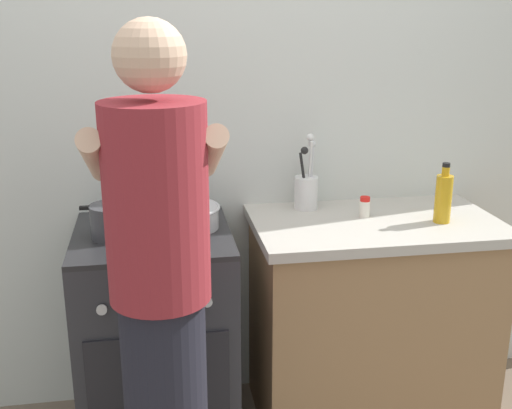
{
  "coord_description": "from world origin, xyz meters",
  "views": [
    {
      "loc": [
        -0.34,
        -2.17,
        1.71
      ],
      "look_at": [
        0.05,
        0.12,
        1.0
      ],
      "focal_mm": 44.41,
      "sensor_mm": 36.0,
      "label": 1
    }
  ],
  "objects_px": {
    "oil_bottle": "(443,198)",
    "stove_range": "(157,337)",
    "utensil_crock": "(306,189)",
    "person": "(162,308)",
    "pot": "(113,221)",
    "mixing_bowl": "(188,216)",
    "spice_bottle": "(365,207)"
  },
  "relations": [
    {
      "from": "oil_bottle",
      "to": "mixing_bowl",
      "type": "bearing_deg",
      "value": 174.43
    },
    {
      "from": "utensil_crock",
      "to": "pot",
      "type": "bearing_deg",
      "value": -163.96
    },
    {
      "from": "pot",
      "to": "oil_bottle",
      "type": "bearing_deg",
      "value": -1.66
    },
    {
      "from": "spice_bottle",
      "to": "utensil_crock",
      "type": "bearing_deg",
      "value": 144.72
    },
    {
      "from": "spice_bottle",
      "to": "oil_bottle",
      "type": "height_order",
      "value": "oil_bottle"
    },
    {
      "from": "stove_range",
      "to": "oil_bottle",
      "type": "height_order",
      "value": "oil_bottle"
    },
    {
      "from": "mixing_bowl",
      "to": "utensil_crock",
      "type": "xyz_separation_m",
      "value": [
        0.52,
        0.17,
        0.04
      ]
    },
    {
      "from": "spice_bottle",
      "to": "person",
      "type": "xyz_separation_m",
      "value": [
        -0.85,
        -0.63,
        -0.08
      ]
    },
    {
      "from": "stove_range",
      "to": "pot",
      "type": "distance_m",
      "value": 0.53
    },
    {
      "from": "pot",
      "to": "utensil_crock",
      "type": "height_order",
      "value": "utensil_crock"
    },
    {
      "from": "stove_range",
      "to": "spice_bottle",
      "type": "distance_m",
      "value": 1.0
    },
    {
      "from": "utensil_crock",
      "to": "spice_bottle",
      "type": "relative_size",
      "value": 3.83
    },
    {
      "from": "pot",
      "to": "mixing_bowl",
      "type": "height_order",
      "value": "pot"
    },
    {
      "from": "mixing_bowl",
      "to": "spice_bottle",
      "type": "distance_m",
      "value": 0.73
    },
    {
      "from": "mixing_bowl",
      "to": "utensil_crock",
      "type": "relative_size",
      "value": 0.79
    },
    {
      "from": "stove_range",
      "to": "spice_bottle",
      "type": "height_order",
      "value": "spice_bottle"
    },
    {
      "from": "stove_range",
      "to": "pot",
      "type": "relative_size",
      "value": 3.79
    },
    {
      "from": "pot",
      "to": "mixing_bowl",
      "type": "xyz_separation_m",
      "value": [
        0.28,
        0.06,
        -0.01
      ]
    },
    {
      "from": "oil_bottle",
      "to": "person",
      "type": "xyz_separation_m",
      "value": [
        -1.13,
        -0.51,
        -0.14
      ]
    },
    {
      "from": "stove_range",
      "to": "mixing_bowl",
      "type": "xyz_separation_m",
      "value": [
        0.14,
        0.03,
        0.5
      ]
    },
    {
      "from": "stove_range",
      "to": "utensil_crock",
      "type": "xyz_separation_m",
      "value": [
        0.66,
        0.2,
        0.54
      ]
    },
    {
      "from": "utensil_crock",
      "to": "oil_bottle",
      "type": "bearing_deg",
      "value": -28.31
    },
    {
      "from": "stove_range",
      "to": "utensil_crock",
      "type": "distance_m",
      "value": 0.87
    },
    {
      "from": "stove_range",
      "to": "pot",
      "type": "bearing_deg",
      "value": -168.79
    },
    {
      "from": "utensil_crock",
      "to": "person",
      "type": "relative_size",
      "value": 0.19
    },
    {
      "from": "spice_bottle",
      "to": "oil_bottle",
      "type": "xyz_separation_m",
      "value": [
        0.28,
        -0.12,
        0.06
      ]
    },
    {
      "from": "oil_bottle",
      "to": "stove_range",
      "type": "bearing_deg",
      "value": 176.76
    },
    {
      "from": "mixing_bowl",
      "to": "person",
      "type": "xyz_separation_m",
      "value": [
        -0.12,
        -0.61,
        -0.09
      ]
    },
    {
      "from": "pot",
      "to": "person",
      "type": "xyz_separation_m",
      "value": [
        0.16,
        -0.55,
        -0.1
      ]
    },
    {
      "from": "person",
      "to": "stove_range",
      "type": "bearing_deg",
      "value": 92.07
    },
    {
      "from": "stove_range",
      "to": "oil_bottle",
      "type": "xyz_separation_m",
      "value": [
        1.15,
        -0.07,
        0.55
      ]
    },
    {
      "from": "stove_range",
      "to": "spice_bottle",
      "type": "relative_size",
      "value": 10.59
    }
  ]
}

